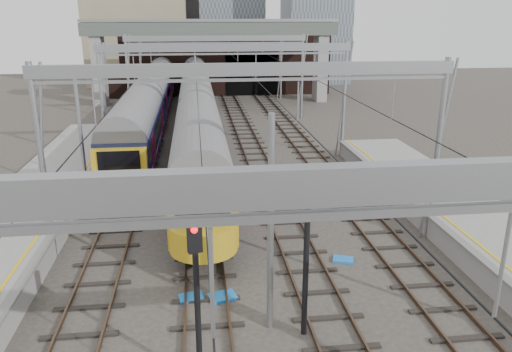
{
  "coord_description": "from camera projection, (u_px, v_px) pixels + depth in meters",
  "views": [
    {
      "loc": [
        -2.13,
        -11.7,
        9.61
      ],
      "look_at": [
        0.59,
        10.48,
        2.4
      ],
      "focal_mm": 35.0,
      "sensor_mm": 36.0,
      "label": 1
    }
  ],
  "objects": [
    {
      "name": "tracks",
      "position": [
        236.0,
        192.0,
        28.41
      ],
      "size": [
        14.4,
        80.0,
        0.22
      ],
      "color": "#4C3828",
      "rests_on": "ground"
    },
    {
      "name": "overhead_line",
      "position": [
        226.0,
        64.0,
        32.53
      ],
      "size": [
        16.8,
        80.0,
        8.0
      ],
      "color": "gray",
      "rests_on": "ground"
    },
    {
      "name": "retaining_wall",
      "position": [
        222.0,
        60.0,
        62.14
      ],
      "size": [
        28.0,
        2.75,
        9.0
      ],
      "color": "black",
      "rests_on": "ground"
    },
    {
      "name": "overbridge",
      "position": [
        212.0,
        38.0,
        55.47
      ],
      "size": [
        28.0,
        3.0,
        9.25
      ],
      "color": "gray",
      "rests_on": "ground"
    },
    {
      "name": "train_main",
      "position": [
        196.0,
        91.0,
        49.5
      ],
      "size": [
        2.81,
        65.04,
        4.84
      ],
      "color": "black",
      "rests_on": "ground"
    },
    {
      "name": "train_second",
      "position": [
        154.0,
        93.0,
        47.88
      ],
      "size": [
        2.81,
        48.77,
        4.83
      ],
      "color": "black",
      "rests_on": "ground"
    },
    {
      "name": "signal_near_left",
      "position": [
        196.0,
        283.0,
        12.69
      ],
      "size": [
        0.39,
        0.47,
        4.94
      ],
      "rotation": [
        0.0,
        0.0,
        0.31
      ],
      "color": "black",
      "rests_on": "ground"
    },
    {
      "name": "signal_near_centre",
      "position": [
        307.0,
        236.0,
        14.72
      ],
      "size": [
        0.39,
        0.49,
        5.48
      ],
      "rotation": [
        0.0,
        0.0,
        -0.02
      ],
      "color": "black",
      "rests_on": "ground"
    },
    {
      "name": "equip_cover_a",
      "position": [
        191.0,
        298.0,
        17.72
      ],
      "size": [
        0.93,
        0.72,
        0.1
      ],
      "primitive_type": "cube",
      "rotation": [
        0.0,
        0.0,
        0.15
      ],
      "color": "blue",
      "rests_on": "ground"
    },
    {
      "name": "equip_cover_b",
      "position": [
        222.0,
        297.0,
        17.76
      ],
      "size": [
        1.1,
        0.9,
        0.11
      ],
      "primitive_type": "cube",
      "rotation": [
        0.0,
        0.0,
        0.26
      ],
      "color": "blue",
      "rests_on": "ground"
    },
    {
      "name": "equip_cover_c",
      "position": [
        343.0,
        260.0,
        20.47
      ],
      "size": [
        0.97,
        0.82,
        0.1
      ],
      "primitive_type": "cube",
      "rotation": [
        0.0,
        0.0,
        -0.33
      ],
      "color": "blue",
      "rests_on": "ground"
    }
  ]
}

